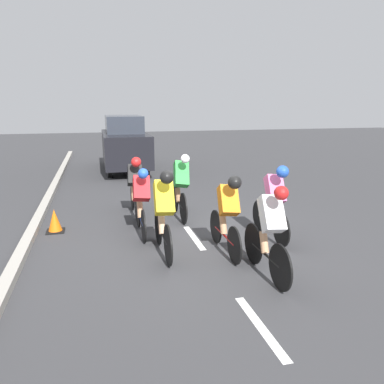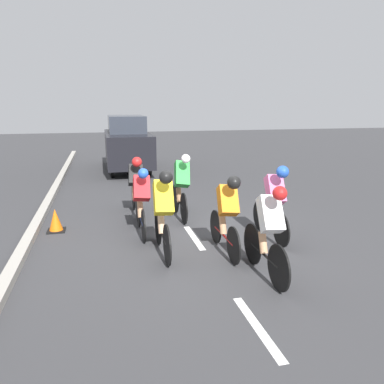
{
  "view_description": "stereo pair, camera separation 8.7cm",
  "coord_description": "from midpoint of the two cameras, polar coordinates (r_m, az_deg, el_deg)",
  "views": [
    {
      "loc": [
        1.8,
        6.81,
        2.63
      ],
      "look_at": [
        0.04,
        -0.11,
        0.95
      ],
      "focal_mm": 35.0,
      "sensor_mm": 36.0,
      "label": 1
    },
    {
      "loc": [
        1.72,
        6.83,
        2.63
      ],
      "look_at": [
        0.04,
        -0.11,
        0.95
      ],
      "focal_mm": 35.0,
      "sensor_mm": 36.0,
      "label": 2
    }
  ],
  "objects": [
    {
      "name": "cyclist_orange",
      "position": [
        6.59,
        5.73,
        -3.05
      ],
      "size": [
        0.37,
        1.66,
        1.48
      ],
      "color": "black",
      "rests_on": "ground"
    },
    {
      "name": "cyclist_pink",
      "position": [
        7.47,
        12.7,
        -1.16
      ],
      "size": [
        0.37,
        1.64,
        1.52
      ],
      "color": "black",
      "rests_on": "ground"
    },
    {
      "name": "cyclist_yellow",
      "position": [
        6.52,
        -4.04,
        -2.82
      ],
      "size": [
        0.35,
        1.71,
        1.58
      ],
      "color": "black",
      "rests_on": "ground"
    },
    {
      "name": "cyclist_green",
      "position": [
        8.67,
        -1.38,
        1.03
      ],
      "size": [
        0.4,
        1.67,
        1.55
      ],
      "color": "black",
      "rests_on": "ground"
    },
    {
      "name": "curb",
      "position": [
        7.53,
        -23.95,
        -7.84
      ],
      "size": [
        0.2,
        28.72,
        0.14
      ],
      "primitive_type": "cube",
      "color": "#A8A399",
      "rests_on": "ground"
    },
    {
      "name": "lane_stripe_near",
      "position": [
        4.89,
        10.44,
        -19.51
      ],
      "size": [
        0.12,
        1.4,
        0.01
      ],
      "primitive_type": "cube",
      "color": "white",
      "rests_on": "ground"
    },
    {
      "name": "cyclist_black",
      "position": [
        8.98,
        -8.32,
        1.16
      ],
      "size": [
        0.36,
        1.69,
        1.46
      ],
      "color": "black",
      "rests_on": "ground"
    },
    {
      "name": "lane_stripe_far",
      "position": [
        10.61,
        -3.61,
        -1.11
      ],
      "size": [
        0.12,
        1.4,
        0.01
      ],
      "primitive_type": "cube",
      "color": "white",
      "rests_on": "ground"
    },
    {
      "name": "cyclist_white",
      "position": [
        5.8,
        12.01,
        -5.65
      ],
      "size": [
        0.36,
        1.66,
        1.51
      ],
      "color": "black",
      "rests_on": "ground"
    },
    {
      "name": "support_car",
      "position": [
        15.45,
        -9.68,
        7.34
      ],
      "size": [
        1.7,
        4.54,
        2.18
      ],
      "color": "black",
      "rests_on": "ground"
    },
    {
      "name": "ground_plane",
      "position": [
        7.52,
        0.84,
        -7.24
      ],
      "size": [
        60.0,
        60.0,
        0.0
      ],
      "primitive_type": "plane",
      "color": "#38383A"
    },
    {
      "name": "cyclist_red",
      "position": [
        7.62,
        -7.41,
        -1.19
      ],
      "size": [
        0.36,
        1.62,
        1.43
      ],
      "color": "black",
      "rests_on": "ground"
    },
    {
      "name": "lane_stripe_mid",
      "position": [
        7.62,
        0.63,
        -6.93
      ],
      "size": [
        0.12,
        1.4,
        0.01
      ],
      "primitive_type": "cube",
      "color": "white",
      "rests_on": "ground"
    },
    {
      "name": "traffic_cone",
      "position": [
        8.4,
        -19.8,
        -4.12
      ],
      "size": [
        0.36,
        0.36,
        0.49
      ],
      "color": "black",
      "rests_on": "ground"
    }
  ]
}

